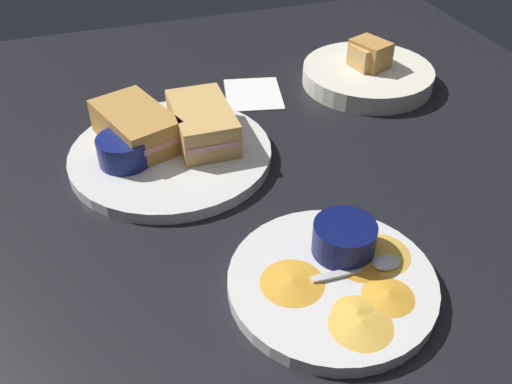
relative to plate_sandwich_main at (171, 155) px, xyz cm
name	(u,v)px	position (x,y,z in cm)	size (l,w,h in cm)	color
ground_plane	(268,169)	(4.41, 12.59, -2.30)	(110.00, 110.00, 3.00)	black
plate_sandwich_main	(171,155)	(0.00, 0.00, 0.00)	(27.40, 27.40, 1.60)	silver
sandwich_half_near	(202,123)	(-1.53, 4.98, 3.20)	(13.37, 7.80, 4.80)	tan
sandwich_half_far	(136,126)	(-3.54, -3.81, 3.20)	(14.82, 11.44, 4.80)	#C68C42
ramekin_dark_sauce	(124,149)	(0.87, -6.10, 2.76)	(6.92, 6.92, 3.63)	navy
spoon_by_dark_ramekin	(163,146)	(-0.74, -0.82, 1.16)	(4.31, 9.86, 0.80)	silver
plate_chips_companion	(332,283)	(28.47, 10.91, 0.00)	(21.56, 21.56, 1.60)	silver
ramekin_light_gravy	(344,237)	(25.23, 13.60, 2.73)	(6.75, 6.75, 3.57)	#0C144C
spoon_by_gravy_ramekin	(374,265)	(28.61, 15.58, 1.16)	(2.30, 9.89, 0.80)	silver
plantain_chip_scatter	(354,285)	(30.34, 12.36, 1.10)	(15.74, 18.40, 0.60)	orange
bread_basket_rear	(368,73)	(-11.75, 35.93, 1.16)	(21.64, 21.64, 7.33)	silver
paper_napkin_folded	(253,93)	(-14.15, 16.51, -0.60)	(11.00, 9.00, 0.40)	white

